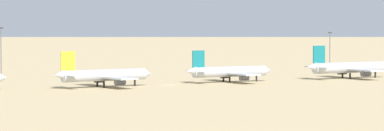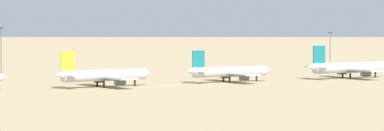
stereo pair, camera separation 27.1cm
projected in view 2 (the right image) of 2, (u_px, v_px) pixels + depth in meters
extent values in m
plane|color=tan|center=(169.00, 85.00, 352.65)|extent=(4000.00, 4000.00, 0.00)
cone|color=silver|center=(2.00, 78.00, 327.70)|extent=(2.85, 3.55, 3.46)
cylinder|color=silver|center=(104.00, 75.00, 341.43)|extent=(28.78, 5.85, 3.57)
cone|color=silver|center=(148.00, 74.00, 349.86)|extent=(2.94, 3.60, 3.39)
cone|color=silver|center=(59.00, 75.00, 332.96)|extent=(3.80, 3.31, 3.04)
cube|color=yellow|center=(68.00, 61.00, 334.41)|extent=(4.67, 0.82, 5.81)
cube|color=silver|center=(63.00, 75.00, 337.62)|extent=(3.33, 6.28, 0.32)
cube|color=silver|center=(73.00, 76.00, 331.63)|extent=(3.33, 6.28, 0.32)
cube|color=silver|center=(107.00, 77.00, 341.94)|extent=(8.34, 28.98, 0.50)
cylinder|color=slate|center=(99.00, 80.00, 348.10)|extent=(3.36, 2.22, 1.97)
cylinder|color=slate|center=(120.00, 82.00, 336.87)|extent=(3.36, 2.22, 1.97)
cylinder|color=black|center=(135.00, 83.00, 347.46)|extent=(0.63, 0.63, 1.97)
cylinder|color=black|center=(97.00, 84.00, 342.63)|extent=(0.63, 0.63, 1.97)
cylinder|color=black|center=(104.00, 85.00, 339.04)|extent=(0.63, 0.63, 1.97)
cylinder|color=silver|center=(230.00, 72.00, 365.00)|extent=(27.13, 3.48, 3.39)
cone|color=silver|center=(268.00, 70.00, 371.94)|extent=(2.55, 3.23, 3.22)
cone|color=silver|center=(191.00, 71.00, 358.03)|extent=(3.40, 2.89, 2.88)
cube|color=#14727A|center=(198.00, 59.00, 359.19)|extent=(4.41, 0.44, 5.51)
cube|color=silver|center=(193.00, 71.00, 362.38)|extent=(2.73, 5.77, 0.31)
cube|color=silver|center=(203.00, 72.00, 356.41)|extent=(2.73, 5.77, 0.31)
cube|color=silver|center=(232.00, 73.00, 365.42)|extent=(5.86, 27.14, 0.47)
cylinder|color=slate|center=(225.00, 76.00, 371.48)|extent=(3.06, 1.87, 1.86)
cylinder|color=slate|center=(244.00, 78.00, 360.28)|extent=(3.06, 1.87, 1.86)
cylinder|color=black|center=(257.00, 79.00, 369.98)|extent=(0.59, 0.59, 1.86)
cylinder|color=black|center=(224.00, 79.00, 366.32)|extent=(0.59, 0.59, 1.86)
cylinder|color=black|center=(230.00, 80.00, 362.74)|extent=(0.59, 0.59, 1.86)
cylinder|color=silver|center=(350.00, 68.00, 385.24)|extent=(29.53, 3.81, 3.69)
cone|color=silver|center=(311.00, 67.00, 377.66)|extent=(3.70, 3.15, 3.14)
cube|color=#14727A|center=(319.00, 54.00, 378.93)|extent=(4.80, 0.48, 5.99)
cube|color=silver|center=(313.00, 67.00, 382.40)|extent=(2.98, 6.28, 0.33)
cube|color=silver|center=(325.00, 68.00, 375.90)|extent=(2.98, 6.28, 0.33)
cube|color=silver|center=(352.00, 69.00, 385.70)|extent=(6.40, 29.54, 0.52)
cylinder|color=slate|center=(342.00, 72.00, 392.29)|extent=(3.33, 2.04, 2.03)
cylinder|color=slate|center=(366.00, 74.00, 380.10)|extent=(3.33, 2.04, 2.03)
cylinder|color=black|center=(375.00, 75.00, 390.65)|extent=(0.65, 0.65, 2.03)
cylinder|color=black|center=(343.00, 75.00, 386.68)|extent=(0.65, 0.65, 2.03)
cylinder|color=black|center=(350.00, 76.00, 382.78)|extent=(0.65, 0.65, 2.03)
cylinder|color=#59595E|center=(330.00, 48.00, 496.92)|extent=(0.36, 0.36, 13.57)
cube|color=#333333|center=(330.00, 33.00, 496.57)|extent=(1.80, 0.50, 0.50)
cylinder|color=#59595E|center=(1.00, 52.00, 408.39)|extent=(0.36, 0.36, 17.10)
cube|color=#333333|center=(1.00, 28.00, 407.95)|extent=(1.80, 0.50, 0.50)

